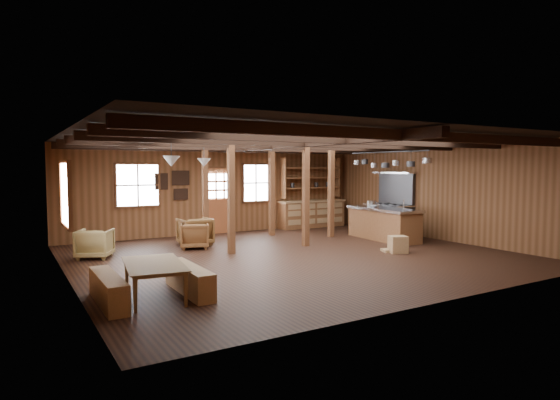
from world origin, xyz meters
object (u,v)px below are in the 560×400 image
Objects in this scene: dining_table at (156,280)px; armchair_b at (195,236)px; kitchen_island at (383,223)px; armchair_a at (195,232)px; commercial_range at (390,214)px; armchair_c at (95,244)px.

dining_table is 4.63m from armchair_b.
armchair_a is (-5.15, 1.82, -0.10)m from kitchen_island.
armchair_a reaches higher than armchair_b.
commercial_range reaches higher than armchair_a.
armchair_c is (-2.65, -0.51, -0.04)m from armchair_a.
armchair_c is (-8.85, 0.48, -0.29)m from commercial_range.
commercial_range reaches higher than armchair_c.
commercial_range is at bearing -156.38° from armchair_c.
dining_table is 4.02m from armchair_c.
kitchen_island is 1.59× the size of dining_table.
dining_table is at bearing 82.09° from armchair_b.
commercial_range is at bearing -59.62° from dining_table.
kitchen_island is at bearing 160.85° from armchair_a.
armchair_b is (-6.37, 0.56, -0.30)m from commercial_range.
armchair_c is at bearing 176.88° from commercial_range.
kitchen_island is 7.91m from armchair_c.
dining_table is 2.13× the size of armchair_c.
armchair_a is (-6.20, 0.99, -0.26)m from commercial_range.
armchair_a is 1.13× the size of armchair_b.
armchair_b reaches higher than dining_table.
kitchen_island is 7.97m from dining_table.
armchair_a is 0.47m from armchair_b.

